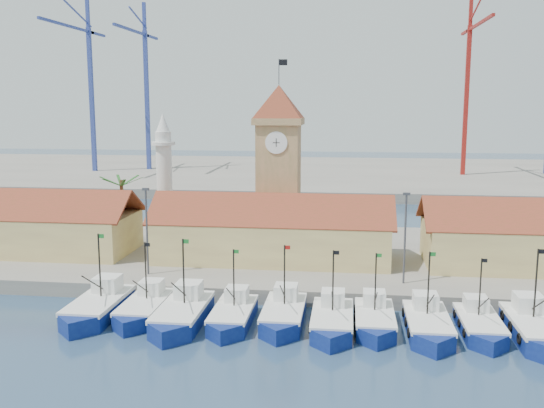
# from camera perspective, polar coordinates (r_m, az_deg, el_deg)

# --- Properties ---
(ground) EXTENTS (400.00, 400.00, 0.00)m
(ground) POSITION_cam_1_polar(r_m,az_deg,el_deg) (51.08, -2.81, -12.36)
(ground) COLOR #1C324A
(ground) RESTS_ON ground
(quay) EXTENTS (140.00, 32.00, 1.50)m
(quay) POSITION_cam_1_polar(r_m,az_deg,el_deg) (73.49, 0.44, -4.94)
(quay) COLOR gray
(quay) RESTS_ON ground
(terminal) EXTENTS (240.00, 80.00, 2.00)m
(terminal) POSITION_cam_1_polar(r_m,az_deg,el_deg) (157.96, 4.13, 2.82)
(terminal) COLOR gray
(terminal) RESTS_ON ground
(boat_0) EXTENTS (3.82, 10.45, 7.91)m
(boat_0) POSITION_cam_1_polar(r_m,az_deg,el_deg) (57.21, -16.13, -9.44)
(boat_0) COLOR navy
(boat_0) RESTS_ON ground
(boat_1) EXTENTS (3.42, 9.36, 7.08)m
(boat_1) POSITION_cam_1_polar(r_m,az_deg,el_deg) (56.21, -11.97, -9.70)
(boat_1) COLOR navy
(boat_1) RESTS_ON ground
(boat_2) EXTENTS (3.79, 10.37, 7.85)m
(boat_2) POSITION_cam_1_polar(r_m,az_deg,el_deg) (53.83, -8.50, -10.38)
(boat_2) COLOR navy
(boat_2) RESTS_ON ground
(boat_3) EXTENTS (3.32, 9.11, 6.89)m
(boat_3) POSITION_cam_1_polar(r_m,az_deg,el_deg) (53.42, -3.75, -10.56)
(boat_3) COLOR navy
(boat_3) RESTS_ON ground
(boat_4) EXTENTS (3.49, 9.57, 7.24)m
(boat_4) POSITION_cam_1_polar(r_m,az_deg,el_deg) (53.45, 1.07, -10.49)
(boat_4) COLOR navy
(boat_4) RESTS_ON ground
(boat_5) EXTENTS (3.45, 9.46, 7.16)m
(boat_5) POSITION_cam_1_polar(r_m,az_deg,el_deg) (52.21, 5.68, -11.04)
(boat_5) COLOR navy
(boat_5) RESTS_ON ground
(boat_6) EXTENTS (3.29, 9.01, 6.82)m
(boat_6) POSITION_cam_1_polar(r_m,az_deg,el_deg) (53.03, 9.66, -10.84)
(boat_6) COLOR navy
(boat_6) RESTS_ON ground
(boat_7) EXTENTS (3.51, 9.61, 7.27)m
(boat_7) POSITION_cam_1_polar(r_m,az_deg,el_deg) (52.70, 14.48, -11.09)
(boat_7) COLOR navy
(boat_7) RESTS_ON ground
(boat_8) EXTENTS (3.23, 8.84, 6.69)m
(boat_8) POSITION_cam_1_polar(r_m,az_deg,el_deg) (53.98, 19.00, -10.88)
(boat_8) COLOR navy
(boat_8) RESTS_ON ground
(boat_9) EXTENTS (3.77, 10.34, 7.82)m
(boat_9) POSITION_cam_1_polar(r_m,az_deg,el_deg) (54.32, 23.61, -10.90)
(boat_9) COLOR navy
(boat_9) RESTS_ON ground
(hall_left) EXTENTS (31.20, 10.13, 7.61)m
(hall_left) POSITION_cam_1_polar(r_m,az_deg,el_deg) (79.40, -23.54, -2.26)
(hall_left) COLOR #DDCA79
(hall_left) RESTS_ON quay
(hall_center) EXTENTS (27.04, 10.13, 7.61)m
(hall_center) POSITION_cam_1_polar(r_m,az_deg,el_deg) (68.88, 0.05, -3.14)
(hall_center) COLOR #DDCA79
(hall_center) RESTS_ON quay
(clock_tower) EXTENTS (5.80, 5.80, 22.70)m
(clock_tower) POSITION_cam_1_polar(r_m,az_deg,el_deg) (73.53, 0.64, 3.94)
(clock_tower) COLOR tan
(clock_tower) RESTS_ON quay
(minaret) EXTENTS (3.00, 3.00, 16.30)m
(minaret) POSITION_cam_1_polar(r_m,az_deg,el_deg) (78.83, -10.10, 2.53)
(minaret) COLOR silver
(minaret) RESTS_ON quay
(palm_tree) EXTENTS (5.60, 5.03, 8.39)m
(palm_tree) POSITION_cam_1_polar(r_m,az_deg,el_deg) (79.08, -13.92, -0.13)
(palm_tree) COLOR brown
(palm_tree) RESTS_ON quay
(lamp_posts) EXTENTS (80.70, 0.25, 9.03)m
(lamp_posts) POSITION_cam_1_polar(r_m,az_deg,el_deg) (60.53, -0.42, -2.48)
(lamp_posts) COLOR #3F3F44
(lamp_posts) RESTS_ON quay
(crane_blue_far) EXTENTS (1.00, 34.86, 42.84)m
(crane_blue_far) POSITION_cam_1_polar(r_m,az_deg,el_deg) (160.88, -16.96, 11.47)
(crane_blue_far) COLOR #2F3F8F
(crane_blue_far) RESTS_ON terminal
(crane_blue_near) EXTENTS (1.00, 30.97, 42.58)m
(crane_blue_near) POSITION_cam_1_polar(r_m,az_deg,el_deg) (162.42, -11.89, 11.48)
(crane_blue_near) COLOR #2F3F8F
(crane_blue_near) RESTS_ON terminal
(crane_red_right) EXTENTS (1.00, 33.99, 42.34)m
(crane_red_right) POSITION_cam_1_polar(r_m,az_deg,el_deg) (152.83, 18.03, 11.42)
(crane_red_right) COLOR maroon
(crane_red_right) RESTS_ON terminal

